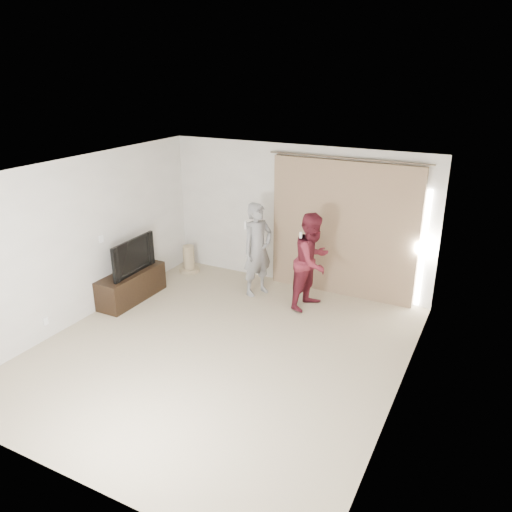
{
  "coord_description": "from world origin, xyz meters",
  "views": [
    {
      "loc": [
        3.32,
        -5.34,
        3.84
      ],
      "look_at": [
        -0.03,
        1.2,
        1.05
      ],
      "focal_mm": 35.0,
      "sensor_mm": 36.0,
      "label": 1
    }
  ],
  "objects_px": {
    "tv_console": "(132,286)",
    "person_man": "(258,249)",
    "tv": "(129,255)",
    "person_woman": "(312,261)"
  },
  "relations": [
    {
      "from": "tv_console",
      "to": "tv",
      "type": "bearing_deg",
      "value": 0.0
    },
    {
      "from": "person_man",
      "to": "person_woman",
      "type": "distance_m",
      "value": 1.05
    },
    {
      "from": "tv",
      "to": "person_man",
      "type": "bearing_deg",
      "value": -58.3
    },
    {
      "from": "person_man",
      "to": "person_woman",
      "type": "xyz_separation_m",
      "value": [
        1.05,
        -0.05,
        -0.02
      ]
    },
    {
      "from": "tv_console",
      "to": "person_man",
      "type": "relative_size",
      "value": 0.8
    },
    {
      "from": "tv_console",
      "to": "person_man",
      "type": "xyz_separation_m",
      "value": [
        1.85,
        1.23,
        0.58
      ]
    },
    {
      "from": "tv",
      "to": "person_woman",
      "type": "xyz_separation_m",
      "value": [
        2.9,
        1.18,
        0.0
      ]
    },
    {
      "from": "tv_console",
      "to": "person_man",
      "type": "height_order",
      "value": "person_man"
    },
    {
      "from": "tv_console",
      "to": "person_woman",
      "type": "relative_size",
      "value": 0.82
    },
    {
      "from": "tv_console",
      "to": "tv",
      "type": "xyz_separation_m",
      "value": [
        0.0,
        0.0,
        0.57
      ]
    }
  ]
}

